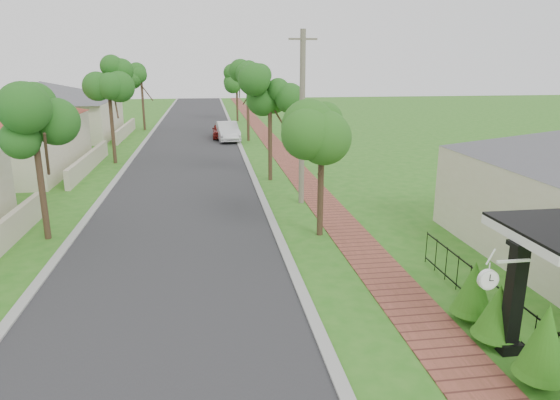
{
  "coord_description": "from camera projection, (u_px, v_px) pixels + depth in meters",
  "views": [
    {
      "loc": [
        -1.73,
        -9.79,
        6.06
      ],
      "look_at": [
        0.65,
        6.54,
        1.5
      ],
      "focal_mm": 32.0,
      "sensor_mm": 36.0,
      "label": 1
    }
  ],
  "objects": [
    {
      "name": "sidewalk",
      "position": [
        290.0,
        164.0,
        30.72
      ],
      "size": [
        1.5,
        120.0,
        0.03
      ],
      "primitive_type": "cube",
      "color": "#9A4B3D",
      "rests_on": "ground"
    },
    {
      "name": "picket_fence",
      "position": [
        499.0,
        306.0,
        11.73
      ],
      "size": [
        0.03,
        8.02,
        1.0
      ],
      "color": "black",
      "rests_on": "ground"
    },
    {
      "name": "parked_car_white",
      "position": [
        227.0,
        132.0,
        39.74
      ],
      "size": [
        1.94,
        4.61,
        1.48
      ],
      "primitive_type": "imported",
      "rotation": [
        0.0,
        0.0,
        0.08
      ],
      "color": "white",
      "rests_on": "ground"
    },
    {
      "name": "hedge_row",
      "position": [
        521.0,
        329.0,
        10.16
      ],
      "size": [
        0.92,
        4.7,
        2.14
      ],
      "color": "#2B6213",
      "rests_on": "ground"
    },
    {
      "name": "parked_car_red",
      "position": [
        222.0,
        130.0,
        41.27
      ],
      "size": [
        1.6,
        3.85,
        1.3
      ],
      "primitive_type": "imported",
      "rotation": [
        0.0,
        0.0,
        -0.01
      ],
      "color": "maroon",
      "rests_on": "ground"
    },
    {
      "name": "utility_pole",
      "position": [
        302.0,
        118.0,
        21.32
      ],
      "size": [
        1.2,
        0.24,
        7.39
      ],
      "color": "#776F5C",
      "rests_on": "ground"
    },
    {
      "name": "kerb_right",
      "position": [
        248.0,
        166.0,
        30.36
      ],
      "size": [
        0.3,
        120.0,
        0.1
      ],
      "primitive_type": "cube",
      "color": "#9E9E99",
      "rests_on": "ground"
    },
    {
      "name": "street_trees",
      "position": [
        189.0,
        85.0,
        35.19
      ],
      "size": [
        10.7,
        37.65,
        5.89
      ],
      "color": "#382619",
      "rests_on": "ground"
    },
    {
      "name": "station_clock",
      "position": [
        490.0,
        278.0,
        9.85
      ],
      "size": [
        1.06,
        0.13,
        0.6
      ],
      "color": "white",
      "rests_on": "ground"
    },
    {
      "name": "porch_post",
      "position": [
        513.0,
        304.0,
        10.57
      ],
      "size": [
        0.48,
        0.48,
        2.52
      ],
      "color": "black",
      "rests_on": "ground"
    },
    {
      "name": "near_tree",
      "position": [
        322.0,
        123.0,
        17.09
      ],
      "size": [
        1.98,
        1.98,
        5.09
      ],
      "color": "#382619",
      "rests_on": "ground"
    },
    {
      "name": "kerb_left",
      "position": [
        125.0,
        169.0,
        29.34
      ],
      "size": [
        0.3,
        120.0,
        0.1
      ],
      "primitive_type": "cube",
      "color": "#9E9E99",
      "rests_on": "ground"
    },
    {
      "name": "road",
      "position": [
        187.0,
        167.0,
        29.85
      ],
      "size": [
        7.0,
        120.0,
        0.02
      ],
      "primitive_type": "cube",
      "color": "#28282B",
      "rests_on": "ground"
    },
    {
      "name": "far_house_grey",
      "position": [
        44.0,
        109.0,
        40.92
      ],
      "size": [
        15.56,
        15.56,
        4.6
      ],
      "color": "beige",
      "rests_on": "ground"
    },
    {
      "name": "ground",
      "position": [
        293.0,
        342.0,
        11.19
      ],
      "size": [
        160.0,
        160.0,
        0.0
      ],
      "primitive_type": "plane",
      "color": "#2B701A",
      "rests_on": "ground"
    }
  ]
}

